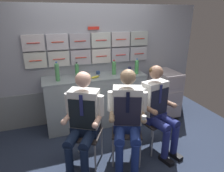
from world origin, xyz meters
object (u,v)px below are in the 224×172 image
object	(u,v)px
service_trolley	(165,92)
folding_chair_left	(87,125)
snack_banana	(95,77)
crew_member_right	(127,114)
folding_chair_by_counter	(149,113)
crew_member_left	(83,118)
crew_member_by_counter	(158,106)
water_bottle_blue_cap	(114,68)
folding_chair_right	(127,122)
coffee_cup_white	(98,72)

from	to	relation	value
service_trolley	folding_chair_left	size ratio (longest dim) A/B	1.07
service_trolley	snack_banana	bearing A→B (deg)	179.82
crew_member_right	folding_chair_by_counter	world-z (taller)	crew_member_right
crew_member_left	crew_member_by_counter	xyz separation A→B (m)	(1.10, 0.02, -0.01)
crew_member_left	folding_chair_by_counter	size ratio (longest dim) A/B	1.53
folding_chair_by_counter	water_bottle_blue_cap	distance (m)	1.07
folding_chair_left	water_bottle_blue_cap	xyz separation A→B (m)	(0.72, 0.93, 0.53)
folding_chair_left	folding_chair_by_counter	world-z (taller)	same
crew_member_left	crew_member_right	world-z (taller)	crew_member_right
snack_banana	water_bottle_blue_cap	bearing A→B (deg)	17.10
folding_chair_left	water_bottle_blue_cap	world-z (taller)	water_bottle_blue_cap
crew_member_by_counter	snack_banana	distance (m)	1.18
folding_chair_left	folding_chair_right	size ratio (longest dim) A/B	1.00
coffee_cup_white	service_trolley	bearing A→B (deg)	-9.84
folding_chair_left	coffee_cup_white	xyz separation A→B (m)	(0.45, 1.04, 0.43)
folding_chair_left	coffee_cup_white	world-z (taller)	coffee_cup_white
crew_member_right	folding_chair_by_counter	size ratio (longest dim) A/B	1.54
crew_member_by_counter	coffee_cup_white	world-z (taller)	crew_member_by_counter
water_bottle_blue_cap	crew_member_right	bearing A→B (deg)	-101.27
crew_member_left	folding_chair_by_counter	world-z (taller)	crew_member_left
folding_chair_left	folding_chair_by_counter	xyz separation A→B (m)	(0.98, 0.04, 0.00)
crew_member_left	snack_banana	distance (m)	1.06
folding_chair_left	water_bottle_blue_cap	distance (m)	1.29
crew_member_right	coffee_cup_white	world-z (taller)	crew_member_right
crew_member_right	folding_chair_by_counter	xyz separation A→B (m)	(0.50, 0.28, -0.21)
crew_member_left	crew_member_by_counter	size ratio (longest dim) A/B	1.01
service_trolley	coffee_cup_white	world-z (taller)	coffee_cup_white
service_trolley	folding_chair_by_counter	world-z (taller)	service_trolley
folding_chair_left	water_bottle_blue_cap	bearing A→B (deg)	52.24
crew_member_left	crew_member_by_counter	bearing A→B (deg)	1.03
folding_chair_right	folding_chair_by_counter	xyz separation A→B (m)	(0.44, 0.14, 0.00)
crew_member_by_counter	snack_banana	world-z (taller)	crew_member_by_counter
crew_member_left	snack_banana	world-z (taller)	crew_member_left
water_bottle_blue_cap	snack_banana	distance (m)	0.41
folding_chair_left	coffee_cup_white	size ratio (longest dim) A/B	11.99
service_trolley	folding_chair_left	xyz separation A→B (m)	(-1.76, -0.81, 0.04)
folding_chair_right	snack_banana	xyz separation A→B (m)	(-0.21, 0.91, 0.42)
coffee_cup_white	folding_chair_right	bearing A→B (deg)	-85.27
water_bottle_blue_cap	coffee_cup_white	bearing A→B (deg)	158.78
folding_chair_left	crew_member_right	size ratio (longest dim) A/B	0.65
service_trolley	crew_member_left	xyz separation A→B (m)	(-1.84, -0.95, 0.24)
folding_chair_left	crew_member_left	distance (m)	0.25
service_trolley	crew_member_by_counter	world-z (taller)	crew_member_by_counter
folding_chair_by_counter	crew_member_by_counter	world-z (taller)	crew_member_by_counter
folding_chair_by_counter	folding_chair_left	bearing A→B (deg)	-177.86
crew_member_left	folding_chair_right	size ratio (longest dim) A/B	1.53
service_trolley	crew_member_left	distance (m)	2.09
water_bottle_blue_cap	snack_banana	xyz separation A→B (m)	(-0.38, -0.12, -0.11)
water_bottle_blue_cap	coffee_cup_white	world-z (taller)	water_bottle_blue_cap
crew_member_by_counter	snack_banana	xyz separation A→B (m)	(-0.69, 0.93, 0.23)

